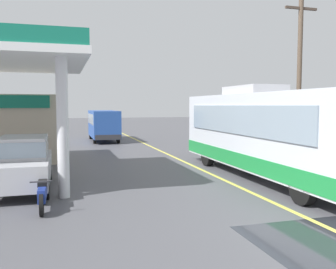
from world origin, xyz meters
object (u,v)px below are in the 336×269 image
object	(u,v)px
coach_bus_main	(266,135)
motorcycle_parked_forecourt	(43,194)
car_at_pump	(24,160)
pedestrian_near_pump	(4,164)
minibus_opposing_lane	(103,123)

from	to	relation	value
coach_bus_main	motorcycle_parked_forecourt	world-z (taller)	coach_bus_main
car_at_pump	pedestrian_near_pump	size ratio (longest dim) A/B	2.53
coach_bus_main	motorcycle_parked_forecourt	xyz separation A→B (m)	(-8.29, -2.31, -1.28)
car_at_pump	pedestrian_near_pump	bearing A→B (deg)	-178.34
motorcycle_parked_forecourt	car_at_pump	bearing A→B (deg)	104.85
car_at_pump	minibus_opposing_lane	distance (m)	17.34
minibus_opposing_lane	motorcycle_parked_forecourt	world-z (taller)	minibus_opposing_lane
coach_bus_main	car_at_pump	size ratio (longest dim) A/B	2.63
coach_bus_main	minibus_opposing_lane	size ratio (longest dim) A/B	1.80
car_at_pump	motorcycle_parked_forecourt	world-z (taller)	car_at_pump
car_at_pump	minibus_opposing_lane	world-z (taller)	minibus_opposing_lane
coach_bus_main	pedestrian_near_pump	distance (m)	9.66
motorcycle_parked_forecourt	pedestrian_near_pump	world-z (taller)	pedestrian_near_pump
minibus_opposing_lane	pedestrian_near_pump	bearing A→B (deg)	-107.01
coach_bus_main	minibus_opposing_lane	world-z (taller)	coach_bus_main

